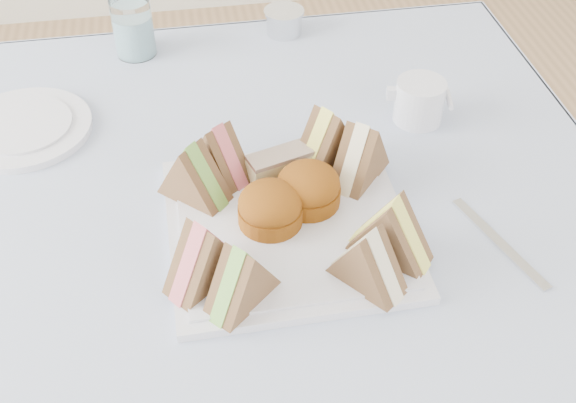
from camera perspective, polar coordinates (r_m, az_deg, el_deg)
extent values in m
cube|color=brown|center=(1.22, -2.47, -14.29)|extent=(0.90, 0.90, 0.74)
cube|color=#91A2CF|center=(0.93, -3.15, -1.67)|extent=(1.02, 1.02, 0.01)
cube|color=silver|center=(0.91, 0.00, -2.04)|extent=(0.30, 0.30, 0.01)
cylinder|color=brown|center=(0.89, -1.42, -0.44)|extent=(0.09, 0.09, 0.05)
cylinder|color=brown|center=(0.91, 1.62, 1.10)|extent=(0.10, 0.10, 0.06)
cube|color=#BBB48F|center=(0.96, -0.65, 2.88)|extent=(0.09, 0.06, 0.04)
cylinder|color=silver|center=(1.13, -20.16, 5.45)|extent=(0.25, 0.25, 0.01)
cylinder|color=white|center=(1.25, -12.14, 13.30)|extent=(0.08, 0.08, 0.10)
cylinder|color=silver|center=(1.30, -0.31, 13.94)|extent=(0.08, 0.08, 0.04)
cube|color=silver|center=(0.93, 16.35, -3.12)|extent=(0.07, 0.17, 0.00)
cube|color=silver|center=(0.96, 6.58, 0.14)|extent=(0.03, 0.18, 0.00)
cylinder|color=silver|center=(1.09, 10.35, 7.80)|extent=(0.09, 0.09, 0.06)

